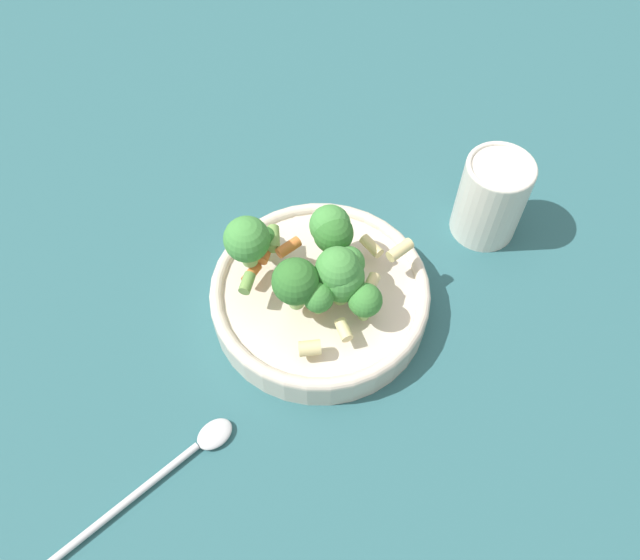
# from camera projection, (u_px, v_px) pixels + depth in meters

# --- Properties ---
(ground_plane) EXTENTS (3.00, 3.00, 0.00)m
(ground_plane) POSITION_uv_depth(u_px,v_px,m) (320.00, 306.00, 0.67)
(ground_plane) COLOR #2D6066
(bowl) EXTENTS (0.23, 0.23, 0.04)m
(bowl) POSITION_uv_depth(u_px,v_px,m) (320.00, 295.00, 0.65)
(bowl) COLOR beige
(bowl) RESTS_ON ground_plane
(pasta_salad) EXTENTS (0.17, 0.16, 0.08)m
(pasta_salad) POSITION_uv_depth(u_px,v_px,m) (318.00, 263.00, 0.60)
(pasta_salad) COLOR #8CB766
(pasta_salad) RESTS_ON bowl
(cup) EXTENTS (0.07, 0.07, 0.10)m
(cup) POSITION_uv_depth(u_px,v_px,m) (491.00, 197.00, 0.68)
(cup) COLOR silver
(cup) RESTS_ON ground_plane
(spoon) EXTENTS (0.04, 0.19, 0.01)m
(spoon) POSITION_uv_depth(u_px,v_px,m) (176.00, 465.00, 0.57)
(spoon) COLOR silver
(spoon) RESTS_ON ground_plane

